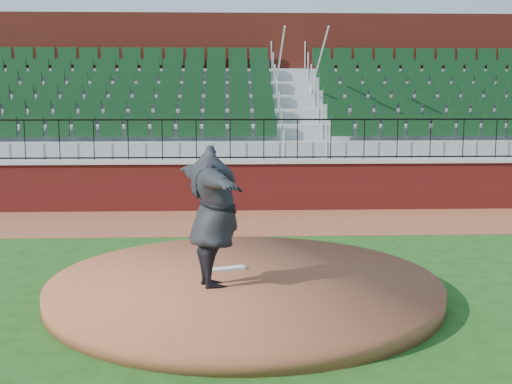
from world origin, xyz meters
TOP-DOWN VIEW (x-y plane):
  - ground at (0.00, 0.00)m, footprint 90.00×90.00m
  - warning_track at (0.00, 5.40)m, footprint 34.00×3.20m
  - field_wall at (0.00, 7.00)m, footprint 34.00×0.35m
  - wall_cap at (0.00, 7.00)m, footprint 34.00×0.45m
  - wall_railing at (0.00, 7.00)m, footprint 34.00×0.05m
  - seating_stands at (0.00, 9.72)m, footprint 34.00×5.10m
  - concourse_wall at (0.00, 12.52)m, footprint 34.00×0.50m
  - pitchers_mound at (-0.24, -0.22)m, footprint 5.81×5.81m
  - pitching_rubber at (-0.54, 0.28)m, footprint 0.66×0.37m
  - pitcher at (-0.69, -0.55)m, footprint 1.41×2.58m

SIDE VIEW (x-z plane):
  - ground at x=0.00m, z-range 0.00..0.00m
  - warning_track at x=0.00m, z-range 0.00..0.01m
  - pitchers_mound at x=-0.24m, z-range 0.00..0.25m
  - pitching_rubber at x=-0.54m, z-range 0.25..0.29m
  - field_wall at x=0.00m, z-range 0.00..1.20m
  - wall_cap at x=0.00m, z-range 1.20..1.30m
  - pitcher at x=-0.69m, z-range 0.25..2.28m
  - wall_railing at x=0.00m, z-range 1.30..2.30m
  - seating_stands at x=0.00m, z-range 0.00..4.60m
  - concourse_wall at x=0.00m, z-range 0.00..5.50m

